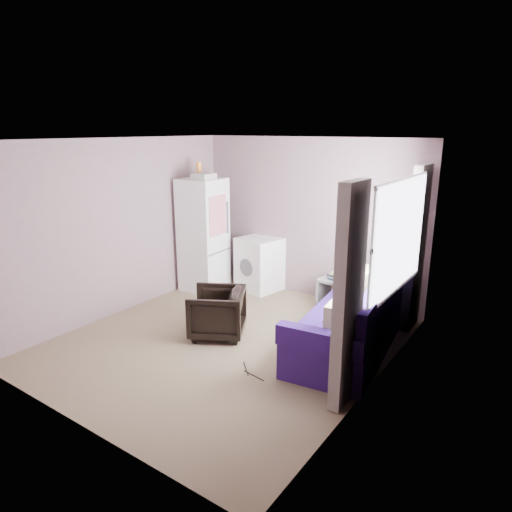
{
  "coord_description": "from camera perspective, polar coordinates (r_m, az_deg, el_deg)",
  "views": [
    {
      "loc": [
        3.34,
        -4.14,
        2.63
      ],
      "look_at": [
        0.05,
        0.6,
        1.0
      ],
      "focal_mm": 32.0,
      "sensor_mm": 36.0,
      "label": 1
    }
  ],
  "objects": [
    {
      "name": "sofa",
      "position": [
        5.64,
        11.89,
        -8.59
      ],
      "size": [
        1.18,
        2.16,
        0.92
      ],
      "rotation": [
        0.0,
        0.0,
        0.12
      ],
      "color": "navy",
      "rests_on": "ground"
    },
    {
      "name": "armchair",
      "position": [
        5.97,
        -4.9,
        -6.78
      ],
      "size": [
        0.88,
        0.9,
        0.69
      ],
      "primitive_type": "imported",
      "rotation": [
        0.0,
        0.0,
        -1.06
      ],
      "color": "black",
      "rests_on": "ground"
    },
    {
      "name": "washing_machine",
      "position": [
        7.59,
        0.49,
        -0.85
      ],
      "size": [
        0.73,
        0.73,
        0.88
      ],
      "rotation": [
        0.0,
        0.0,
        -0.18
      ],
      "color": "white",
      "rests_on": "ground"
    },
    {
      "name": "window_dressing",
      "position": [
        5.31,
        16.23,
        -1.55
      ],
      "size": [
        0.17,
        2.62,
        2.18
      ],
      "color": "white",
      "rests_on": "ground"
    },
    {
      "name": "fridge",
      "position": [
        7.54,
        -6.59,
        2.7
      ],
      "size": [
        0.68,
        0.67,
        2.1
      ],
      "rotation": [
        0.0,
        0.0,
        0.06
      ],
      "color": "white",
      "rests_on": "ground"
    },
    {
      "name": "side_table",
      "position": [
        6.99,
        9.75,
        -4.27
      ],
      "size": [
        0.43,
        0.43,
        0.56
      ],
      "rotation": [
        0.0,
        0.0,
        -0.07
      ],
      "color": "gray",
      "rests_on": "ground"
    },
    {
      "name": "floor_cables",
      "position": [
        5.23,
        -0.78,
        -14.31
      ],
      "size": [
        0.42,
        0.22,
        0.01
      ],
      "rotation": [
        0.0,
        0.0,
        -0.43
      ],
      "color": "black",
      "rests_on": "ground"
    },
    {
      "name": "room",
      "position": [
        5.49,
        -3.78,
        1.21
      ],
      "size": [
        3.84,
        4.24,
        2.54
      ],
      "color": "#806D54",
      "rests_on": "ground"
    }
  ]
}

